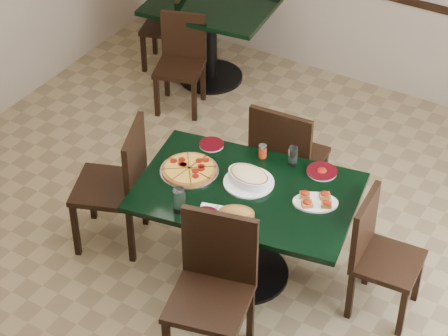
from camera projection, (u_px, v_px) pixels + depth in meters
The scene contains 20 objects.
floor at pixel (206, 262), 6.09m from camera, with size 5.50×5.50×0.00m, color olive.
main_table at pixel (247, 212), 5.65m from camera, with size 1.53×1.13×0.75m.
back_table at pixel (210, 27), 7.70m from camera, with size 1.15×0.90×0.75m.
chair_far at pixel (285, 156), 6.16m from camera, with size 0.49×0.49×0.98m.
chair_near at pixel (214, 281), 5.17m from camera, with size 0.56×0.56×0.99m.
chair_right at pixel (377, 250), 5.49m from camera, with size 0.43×0.43×0.86m.
chair_left at pixel (120, 180), 5.95m from camera, with size 0.59×0.59×0.97m.
back_chair_near at pixel (181, 57), 7.41m from camera, with size 0.49×0.49×0.83m.
back_chair_left at pixel (173, 21), 7.91m from camera, with size 0.49×0.49×0.84m.
pepperoni_pizza at pixel (189, 170), 5.68m from camera, with size 0.39×0.39×0.04m.
lasagna_casserole at pixel (249, 177), 5.57m from camera, with size 0.33×0.33×0.09m.
bread_basket at pixel (236, 215), 5.29m from camera, with size 0.27×0.24×0.10m.
bruschetta_platter at pixel (316, 201), 5.42m from camera, with size 0.34×0.30×0.05m.
side_plate_near at pixel (205, 216), 5.33m from camera, with size 0.18×0.18×0.02m.
side_plate_far_r at pixel (322, 171), 5.68m from camera, with size 0.20×0.20×0.03m.
side_plate_far_l at pixel (212, 145), 5.92m from camera, with size 0.17×0.17×0.02m.
napkin_setting at pixel (211, 213), 5.36m from camera, with size 0.20×0.20×0.01m.
water_glass_a at pixel (293, 156), 5.71m from camera, with size 0.06×0.06×0.13m, color white.
water_glass_b at pixel (179, 200), 5.33m from camera, with size 0.08×0.08×0.17m, color white.
pepper_shaker at pixel (263, 151), 5.79m from camera, with size 0.05×0.05×0.09m.
Camera 1 is at (2.38, -3.72, 4.25)m, focal length 70.00 mm.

